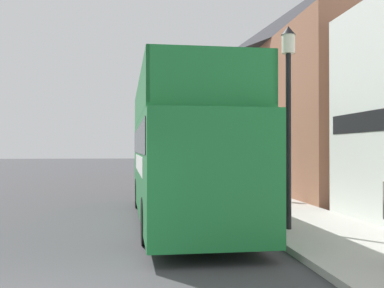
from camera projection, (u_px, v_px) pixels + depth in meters
ground_plane at (110, 184)px, 26.44m from camera, size 144.00×144.00×0.00m
sidewalk at (221, 186)px, 24.21m from camera, size 3.02×108.00×0.14m
brick_terrace_rear at (306, 93)px, 24.11m from camera, size 6.00×17.72×10.15m
tour_bus at (181, 158)px, 12.95m from camera, size 2.73×10.35×3.96m
parked_car_ahead_of_bus at (178, 180)px, 20.86m from camera, size 1.86×4.49×1.34m
lamp_post_nearest at (288, 90)px, 10.88m from camera, size 0.35×0.35×4.93m
lamp_post_second at (221, 118)px, 18.65m from camera, size 0.35×0.35×4.71m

